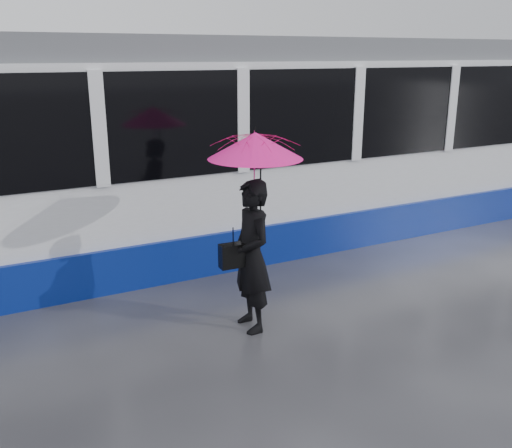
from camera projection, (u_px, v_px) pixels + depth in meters
ground at (284, 300)px, 7.50m from camera, size 90.00×90.00×0.00m
rails at (209, 245)px, 9.61m from camera, size 34.00×1.51×0.02m
tram at (336, 138)px, 10.29m from camera, size 26.00×2.56×3.35m
woman at (251, 256)px, 6.50m from camera, size 0.46×0.67×1.78m
umbrella at (255, 164)px, 6.22m from camera, size 1.09×1.09×1.20m
handbag at (233, 255)px, 6.40m from camera, size 0.32×0.15×0.46m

